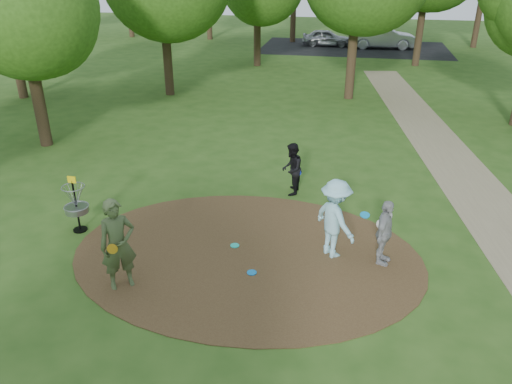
# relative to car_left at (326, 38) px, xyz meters

# --- Properties ---
(ground) EXTENTS (100.00, 100.00, 0.00)m
(ground) POSITION_rel_car_left_xyz_m (0.17, -30.45, -0.63)
(ground) COLOR #2D5119
(ground) RESTS_ON ground
(dirt_clearing) EXTENTS (8.40, 8.40, 0.02)m
(dirt_clearing) POSITION_rel_car_left_xyz_m (0.17, -30.45, -0.62)
(dirt_clearing) COLOR #47301C
(dirt_clearing) RESTS_ON ground
(parking_lot) EXTENTS (14.00, 8.00, 0.01)m
(parking_lot) POSITION_rel_car_left_xyz_m (2.17, -0.45, -0.62)
(parking_lot) COLOR black
(parking_lot) RESTS_ON ground
(player_observer_with_disc) EXTENTS (0.90, 0.85, 2.07)m
(player_observer_with_disc) POSITION_rel_car_left_xyz_m (-2.20, -32.17, 0.40)
(player_observer_with_disc) COLOR #4C5C35
(player_observer_with_disc) RESTS_ON ground
(player_throwing_with_disc) EXTENTS (1.48, 1.42, 1.94)m
(player_throwing_with_disc) POSITION_rel_car_left_xyz_m (2.20, -30.05, 0.34)
(player_throwing_with_disc) COLOR #9CDAE9
(player_throwing_with_disc) RESTS_ON ground
(player_walking_with_disc) EXTENTS (0.61, 0.78, 1.58)m
(player_walking_with_disc) POSITION_rel_car_left_xyz_m (0.78, -26.88, 0.16)
(player_walking_with_disc) COLOR black
(player_walking_with_disc) RESTS_ON ground
(player_waiting_with_disc) EXTENTS (0.64, 1.01, 1.60)m
(player_waiting_with_disc) POSITION_rel_car_left_xyz_m (3.33, -30.18, 0.17)
(player_waiting_with_disc) COLOR #9C9D9F
(player_waiting_with_disc) RESTS_ON ground
(disc_ground_cyan) EXTENTS (0.22, 0.22, 0.02)m
(disc_ground_cyan) POSITION_rel_car_left_xyz_m (-0.18, -30.15, -0.60)
(disc_ground_cyan) COLOR #1AD3B9
(disc_ground_cyan) RESTS_ON dirt_clearing
(disc_ground_blue) EXTENTS (0.22, 0.22, 0.02)m
(disc_ground_blue) POSITION_rel_car_left_xyz_m (0.46, -31.20, -0.60)
(disc_ground_blue) COLOR #0C80DB
(disc_ground_blue) RESTS_ON dirt_clearing
(car_left) EXTENTS (3.75, 1.65, 1.26)m
(car_left) POSITION_rel_car_left_xyz_m (0.00, 0.00, 0.00)
(car_left) COLOR #94969B
(car_left) RESTS_ON ground
(car_right) EXTENTS (5.12, 2.21, 1.64)m
(car_right) POSITION_rel_car_left_xyz_m (4.23, -0.31, 0.19)
(car_right) COLOR #ABACB3
(car_right) RESTS_ON ground
(disc_golf_basket) EXTENTS (0.63, 0.63, 1.54)m
(disc_golf_basket) POSITION_rel_car_left_xyz_m (-4.33, -30.15, 0.25)
(disc_golf_basket) COLOR black
(disc_golf_basket) RESTS_ON ground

